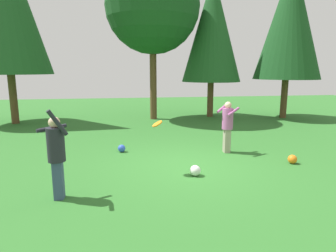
{
  "coord_description": "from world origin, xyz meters",
  "views": [
    {
      "loc": [
        -1.64,
        -7.47,
        2.57
      ],
      "look_at": [
        -0.41,
        0.34,
        1.05
      ],
      "focal_mm": 31.31,
      "sensor_mm": 36.0,
      "label": 1
    }
  ],
  "objects_px": {
    "ball_orange": "(292,159)",
    "tree_far_right": "(290,20)",
    "person_catcher": "(227,123)",
    "tree_right": "(212,29)",
    "person_thrower": "(56,151)",
    "tree_center": "(153,6)",
    "frisbee": "(157,124)",
    "ball_white": "(195,171)",
    "ball_blue": "(122,148)"
  },
  "relations": [
    {
      "from": "ball_white",
      "to": "person_catcher",
      "type": "bearing_deg",
      "value": 51.7
    },
    {
      "from": "person_catcher",
      "to": "tree_center",
      "type": "bearing_deg",
      "value": -109.75
    },
    {
      "from": "person_thrower",
      "to": "frisbee",
      "type": "bearing_deg",
      "value": 0.0
    },
    {
      "from": "person_catcher",
      "to": "tree_right",
      "type": "height_order",
      "value": "tree_right"
    },
    {
      "from": "tree_center",
      "to": "tree_right",
      "type": "xyz_separation_m",
      "value": [
        3.22,
        0.38,
        -0.94
      ]
    },
    {
      "from": "person_catcher",
      "to": "tree_center",
      "type": "relative_size",
      "value": 0.2
    },
    {
      "from": "ball_white",
      "to": "tree_far_right",
      "type": "relative_size",
      "value": 0.03
    },
    {
      "from": "person_catcher",
      "to": "tree_right",
      "type": "relative_size",
      "value": 0.21
    },
    {
      "from": "person_catcher",
      "to": "ball_orange",
      "type": "bearing_deg",
      "value": 102.72
    },
    {
      "from": "person_catcher",
      "to": "tree_far_right",
      "type": "distance_m",
      "value": 9.15
    },
    {
      "from": "frisbee",
      "to": "tree_far_right",
      "type": "height_order",
      "value": "tree_far_right"
    },
    {
      "from": "ball_orange",
      "to": "tree_far_right",
      "type": "height_order",
      "value": "tree_far_right"
    },
    {
      "from": "ball_blue",
      "to": "ball_orange",
      "type": "bearing_deg",
      "value": -22.22
    },
    {
      "from": "tree_center",
      "to": "person_thrower",
      "type": "bearing_deg",
      "value": -107.27
    },
    {
      "from": "frisbee",
      "to": "tree_center",
      "type": "relative_size",
      "value": 0.04
    },
    {
      "from": "ball_orange",
      "to": "tree_center",
      "type": "xyz_separation_m",
      "value": [
        -3.01,
        8.14,
        5.55
      ]
    },
    {
      "from": "person_catcher",
      "to": "ball_orange",
      "type": "xyz_separation_m",
      "value": [
        1.42,
        -1.38,
        -0.83
      ]
    },
    {
      "from": "frisbee",
      "to": "tree_right",
      "type": "bearing_deg",
      "value": 65.18
    },
    {
      "from": "tree_right",
      "to": "person_catcher",
      "type": "bearing_deg",
      "value": -102.86
    },
    {
      "from": "frisbee",
      "to": "ball_blue",
      "type": "xyz_separation_m",
      "value": [
        -0.9,
        2.09,
        -1.15
      ]
    },
    {
      "from": "tree_far_right",
      "to": "ball_orange",
      "type": "bearing_deg",
      "value": -118.32
    },
    {
      "from": "person_thrower",
      "to": "tree_far_right",
      "type": "bearing_deg",
      "value": 12.87
    },
    {
      "from": "ball_blue",
      "to": "tree_far_right",
      "type": "distance_m",
      "value": 11.47
    },
    {
      "from": "frisbee",
      "to": "ball_orange",
      "type": "relative_size",
      "value": 1.17
    },
    {
      "from": "person_catcher",
      "to": "frisbee",
      "type": "bearing_deg",
      "value": 0.0
    },
    {
      "from": "ball_orange",
      "to": "tree_far_right",
      "type": "relative_size",
      "value": 0.03
    },
    {
      "from": "ball_white",
      "to": "tree_right",
      "type": "xyz_separation_m",
      "value": [
        3.12,
        9.03,
        4.59
      ]
    },
    {
      "from": "person_catcher",
      "to": "tree_right",
      "type": "xyz_separation_m",
      "value": [
        1.63,
        7.13,
        3.78
      ]
    },
    {
      "from": "tree_far_right",
      "to": "ball_white",
      "type": "bearing_deg",
      "value": -131.0
    },
    {
      "from": "ball_orange",
      "to": "person_catcher",
      "type": "bearing_deg",
      "value": 135.72
    },
    {
      "from": "ball_white",
      "to": "ball_orange",
      "type": "bearing_deg",
      "value": 10.0
    },
    {
      "from": "tree_center",
      "to": "tree_far_right",
      "type": "relative_size",
      "value": 0.99
    },
    {
      "from": "frisbee",
      "to": "ball_orange",
      "type": "height_order",
      "value": "frisbee"
    },
    {
      "from": "ball_orange",
      "to": "frisbee",
      "type": "bearing_deg",
      "value": -177.44
    },
    {
      "from": "person_thrower",
      "to": "tree_right",
      "type": "bearing_deg",
      "value": 29.41
    },
    {
      "from": "ball_orange",
      "to": "ball_blue",
      "type": "relative_size",
      "value": 1.05
    },
    {
      "from": "tree_center",
      "to": "ball_orange",
      "type": "bearing_deg",
      "value": -69.72
    },
    {
      "from": "person_thrower",
      "to": "tree_right",
      "type": "xyz_separation_m",
      "value": [
        6.17,
        9.85,
        3.72
      ]
    },
    {
      "from": "ball_orange",
      "to": "ball_white",
      "type": "xyz_separation_m",
      "value": [
        -2.91,
        -0.51,
        0.01
      ]
    },
    {
      "from": "person_catcher",
      "to": "person_thrower",
      "type": "bearing_deg",
      "value": -2.05
    },
    {
      "from": "tree_center",
      "to": "tree_right",
      "type": "height_order",
      "value": "tree_center"
    },
    {
      "from": "tree_center",
      "to": "tree_far_right",
      "type": "xyz_separation_m",
      "value": [
        7.03,
        -0.68,
        -0.57
      ]
    },
    {
      "from": "person_thrower",
      "to": "ball_white",
      "type": "relative_size",
      "value": 6.96
    },
    {
      "from": "tree_center",
      "to": "tree_right",
      "type": "distance_m",
      "value": 3.38
    },
    {
      "from": "ball_blue",
      "to": "tree_right",
      "type": "bearing_deg",
      "value": 53.31
    },
    {
      "from": "frisbee",
      "to": "ball_orange",
      "type": "xyz_separation_m",
      "value": [
        3.8,
        0.17,
        -1.14
      ]
    },
    {
      "from": "frisbee",
      "to": "tree_center",
      "type": "xyz_separation_m",
      "value": [
        0.8,
        8.31,
        4.41
      ]
    },
    {
      "from": "person_thrower",
      "to": "tree_right",
      "type": "distance_m",
      "value": 12.21
    },
    {
      "from": "ball_orange",
      "to": "tree_center",
      "type": "relative_size",
      "value": 0.03
    },
    {
      "from": "person_thrower",
      "to": "tree_right",
      "type": "height_order",
      "value": "tree_right"
    }
  ]
}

